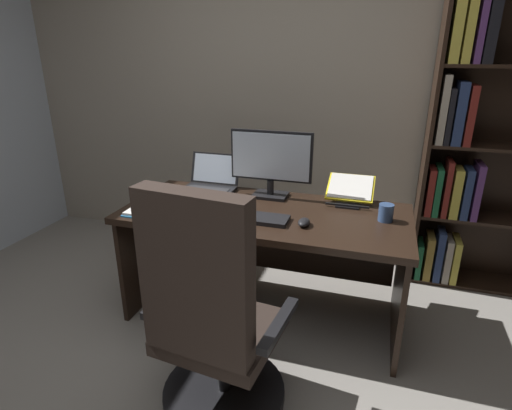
{
  "coord_description": "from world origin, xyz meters",
  "views": [
    {
      "loc": [
        0.72,
        -1.27,
        1.62
      ],
      "look_at": [
        0.06,
        0.87,
        0.77
      ],
      "focal_mm": 28.95,
      "sensor_mm": 36.0,
      "label": 1
    }
  ],
  "objects_px": {
    "laptop": "(210,183)",
    "office_chair": "(211,326)",
    "pen": "(233,203)",
    "desk": "(268,235)",
    "reading_stand_with_book": "(350,190)",
    "notepad": "(230,204)",
    "coffee_mug": "(386,213)",
    "bookshelf": "(477,148)",
    "open_binder": "(172,211)",
    "keyboard": "(251,217)",
    "monitor": "(271,164)",
    "computer_mouse": "(304,222)"
  },
  "relations": [
    {
      "from": "laptop",
      "to": "open_binder",
      "type": "distance_m",
      "value": 0.46
    },
    {
      "from": "office_chair",
      "to": "keyboard",
      "type": "xyz_separation_m",
      "value": [
        -0.03,
        0.67,
        0.25
      ]
    },
    {
      "from": "desk",
      "to": "notepad",
      "type": "distance_m",
      "value": 0.31
    },
    {
      "from": "coffee_mug",
      "to": "bookshelf",
      "type": "bearing_deg",
      "value": 54.78
    },
    {
      "from": "laptop",
      "to": "reading_stand_with_book",
      "type": "relative_size",
      "value": 1.15
    },
    {
      "from": "monitor",
      "to": "notepad",
      "type": "distance_m",
      "value": 0.37
    },
    {
      "from": "bookshelf",
      "to": "desk",
      "type": "bearing_deg",
      "value": -148.66
    },
    {
      "from": "bookshelf",
      "to": "coffee_mug",
      "type": "relative_size",
      "value": 20.84
    },
    {
      "from": "open_binder",
      "to": "reading_stand_with_book",
      "type": "bearing_deg",
      "value": 28.12
    },
    {
      "from": "bookshelf",
      "to": "office_chair",
      "type": "distance_m",
      "value": 2.13
    },
    {
      "from": "desk",
      "to": "open_binder",
      "type": "height_order",
      "value": "open_binder"
    },
    {
      "from": "open_binder",
      "to": "pen",
      "type": "xyz_separation_m",
      "value": [
        0.3,
        0.22,
        0.0
      ]
    },
    {
      "from": "desk",
      "to": "coffee_mug",
      "type": "relative_size",
      "value": 17.28
    },
    {
      "from": "keyboard",
      "to": "notepad",
      "type": "xyz_separation_m",
      "value": [
        -0.19,
        0.17,
        -0.01
      ]
    },
    {
      "from": "office_chair",
      "to": "notepad",
      "type": "xyz_separation_m",
      "value": [
        -0.23,
        0.85,
        0.24
      ]
    },
    {
      "from": "monitor",
      "to": "computer_mouse",
      "type": "bearing_deg",
      "value": -53.48
    },
    {
      "from": "desk",
      "to": "pen",
      "type": "xyz_separation_m",
      "value": [
        -0.21,
        -0.05,
        0.2
      ]
    },
    {
      "from": "monitor",
      "to": "keyboard",
      "type": "xyz_separation_m",
      "value": [
        -0.0,
        -0.41,
        -0.21
      ]
    },
    {
      "from": "office_chair",
      "to": "computer_mouse",
      "type": "height_order",
      "value": "office_chair"
    },
    {
      "from": "laptop",
      "to": "pen",
      "type": "relative_size",
      "value": 2.49
    },
    {
      "from": "laptop",
      "to": "office_chair",
      "type": "bearing_deg",
      "value": -67.05
    },
    {
      "from": "keyboard",
      "to": "coffee_mug",
      "type": "relative_size",
      "value": 4.3
    },
    {
      "from": "desk",
      "to": "coffee_mug",
      "type": "bearing_deg",
      "value": -2.03
    },
    {
      "from": "laptop",
      "to": "coffee_mug",
      "type": "distance_m",
      "value": 1.17
    },
    {
      "from": "notepad",
      "to": "office_chair",
      "type": "bearing_deg",
      "value": -75.07
    },
    {
      "from": "computer_mouse",
      "to": "reading_stand_with_book",
      "type": "relative_size",
      "value": 0.34
    },
    {
      "from": "pen",
      "to": "coffee_mug",
      "type": "relative_size",
      "value": 1.43
    },
    {
      "from": "coffee_mug",
      "to": "reading_stand_with_book",
      "type": "bearing_deg",
      "value": 128.79
    },
    {
      "from": "office_chair",
      "to": "bookshelf",
      "type": "bearing_deg",
      "value": 59.35
    },
    {
      "from": "notepad",
      "to": "coffee_mug",
      "type": "bearing_deg",
      "value": 1.81
    },
    {
      "from": "computer_mouse",
      "to": "pen",
      "type": "height_order",
      "value": "computer_mouse"
    },
    {
      "from": "desk",
      "to": "laptop",
      "type": "relative_size",
      "value": 4.84
    },
    {
      "from": "monitor",
      "to": "office_chair",
      "type": "bearing_deg",
      "value": -88.38
    },
    {
      "from": "coffee_mug",
      "to": "pen",
      "type": "bearing_deg",
      "value": -178.15
    },
    {
      "from": "computer_mouse",
      "to": "monitor",
      "type": "bearing_deg",
      "value": 126.52
    },
    {
      "from": "office_chair",
      "to": "reading_stand_with_book",
      "type": "bearing_deg",
      "value": 74.13
    },
    {
      "from": "bookshelf",
      "to": "reading_stand_with_book",
      "type": "bearing_deg",
      "value": -147.12
    },
    {
      "from": "desk",
      "to": "pen",
      "type": "distance_m",
      "value": 0.3
    },
    {
      "from": "office_chair",
      "to": "coffee_mug",
      "type": "distance_m",
      "value": 1.15
    },
    {
      "from": "laptop",
      "to": "pen",
      "type": "height_order",
      "value": "laptop"
    },
    {
      "from": "notepad",
      "to": "coffee_mug",
      "type": "height_order",
      "value": "coffee_mug"
    },
    {
      "from": "office_chair",
      "to": "notepad",
      "type": "relative_size",
      "value": 5.41
    },
    {
      "from": "laptop",
      "to": "computer_mouse",
      "type": "xyz_separation_m",
      "value": [
        0.73,
        -0.41,
        -0.03
      ]
    },
    {
      "from": "open_binder",
      "to": "notepad",
      "type": "bearing_deg",
      "value": 38.33
    },
    {
      "from": "pen",
      "to": "reading_stand_with_book",
      "type": "bearing_deg",
      "value": 24.46
    },
    {
      "from": "coffee_mug",
      "to": "laptop",
      "type": "bearing_deg",
      "value": 169.8
    },
    {
      "from": "office_chair",
      "to": "pen",
      "type": "relative_size",
      "value": 8.12
    },
    {
      "from": "open_binder",
      "to": "coffee_mug",
      "type": "relative_size",
      "value": 5.27
    },
    {
      "from": "pen",
      "to": "office_chair",
      "type": "bearing_deg",
      "value": -76.35
    },
    {
      "from": "laptop",
      "to": "open_binder",
      "type": "bearing_deg",
      "value": -95.72
    }
  ]
}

